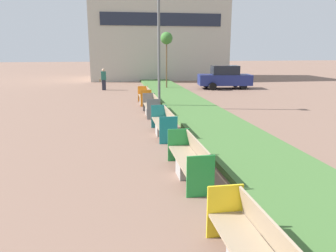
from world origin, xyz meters
The scene contains 10 objects.
planter_grass_strip centered at (3.20, 12.00, 0.09)m, with size 2.80×120.00×0.18m.
building_backdrop centered at (4.00, 39.25, 5.39)m, with size 14.02×7.57×10.79m.
bench_green_frame centered at (0.94, 10.43, 0.38)m, with size 0.65×2.46×0.94m.
bench_teal_frame centered at (0.94, 14.58, 0.38)m, with size 0.65×2.42×0.94m.
bench_grey_frame centered at (0.94, 18.47, 0.37)m, with size 0.65×2.11×0.94m.
bench_orange_frame centered at (0.94, 21.86, 0.36)m, with size 0.65×1.93×0.94m.
street_lamp_post centered at (1.55, 20.24, 3.81)m, with size 0.24×0.44×6.86m.
sapling_tree_far centered at (3.28, 28.40, 3.87)m, with size 0.93×0.93×4.43m.
pedestrian_walking centered at (-1.61, 29.03, 0.84)m, with size 0.53×0.24×1.67m.
parked_car_distant centered at (8.05, 28.38, 0.91)m, with size 4.38×2.25×1.86m.
Camera 1 is at (-0.88, 2.83, 3.14)m, focal length 35.00 mm.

